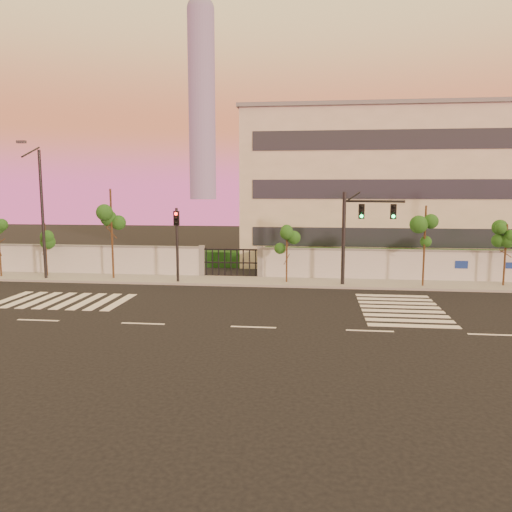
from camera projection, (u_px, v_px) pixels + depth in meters
name	position (u px, v px, depth m)	size (l,w,h in m)	color
ground	(253.00, 327.00, 21.80)	(120.00, 120.00, 0.00)	black
sidewalk	(273.00, 282.00, 32.13)	(60.00, 3.00, 0.15)	gray
perimeter_wall	(276.00, 263.00, 33.46)	(60.00, 0.36, 2.20)	#B3B5BB
hedge_row	(294.00, 261.00, 36.07)	(41.00, 4.25, 1.80)	#15330F
institutional_building	(392.00, 187.00, 41.60)	(24.40, 12.40, 12.25)	#BCB79F
distant_skyscraper	(202.00, 95.00, 296.68)	(16.00, 16.00, 118.00)	slate
road_markings	(232.00, 306.00, 25.68)	(57.00, 7.62, 0.02)	silver
street_tree_b	(46.00, 238.00, 33.70)	(1.31, 1.05, 3.72)	#382314
street_tree_c	(112.00, 213.00, 32.61)	(1.61, 1.28, 6.03)	#382314
street_tree_d	(287.00, 241.00, 31.37)	(1.31, 1.04, 3.72)	#382314
street_tree_e	(425.00, 228.00, 30.02)	(1.44, 1.15, 5.02)	#382314
street_tree_f	(506.00, 241.00, 30.20)	(1.43, 1.14, 3.89)	#382314
traffic_signal_main	(356.00, 227.00, 30.40)	(3.66, 1.01, 5.84)	black
traffic_signal_secondary	(177.00, 236.00, 31.48)	(0.38, 0.35, 4.83)	black
streetlight_west	(41.00, 208.00, 32.29)	(0.53, 2.14, 8.91)	black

